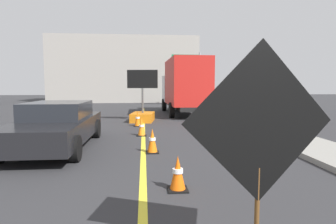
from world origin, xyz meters
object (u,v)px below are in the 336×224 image
box_truck (184,86)px  highway_guide_sign (192,69)px  arrow_board_trailer (143,112)px  traffic_cone_curbside (138,119)px  roadwork_sign (260,126)px  traffic_cone_mid_lane (152,141)px  traffic_cone_far_lane (142,127)px  traffic_cone_near_sign (178,173)px  pickup_car (57,125)px

box_truck → highway_guide_sign: 8.73m
arrow_board_trailer → traffic_cone_curbside: size_ratio=3.85×
roadwork_sign → highway_guide_sign: size_ratio=0.47×
traffic_cone_curbside → highway_guide_sign: bearing=70.5°
traffic_cone_mid_lane → traffic_cone_curbside: 5.29m
traffic_cone_far_lane → traffic_cone_curbside: (-0.20, 2.53, 0.02)m
roadwork_sign → box_truck: box_truck is taller
traffic_cone_near_sign → traffic_cone_far_lane: (-0.69, 5.63, 0.02)m
pickup_car → traffic_cone_near_sign: (3.22, -3.81, -0.39)m
pickup_car → traffic_cone_curbside: size_ratio=7.08×
pickup_car → traffic_cone_far_lane: pickup_car is taller
roadwork_sign → traffic_cone_mid_lane: bearing=100.3°
roadwork_sign → arrow_board_trailer: arrow_board_trailer is taller
traffic_cone_curbside → traffic_cone_near_sign: bearing=-83.8°
roadwork_sign → highway_guide_sign: (3.39, 24.02, 1.95)m
roadwork_sign → traffic_cone_curbside: 10.52m
roadwork_sign → traffic_cone_far_lane: 8.01m
pickup_car → traffic_cone_near_sign: 5.00m
highway_guide_sign → traffic_cone_near_sign: 22.40m
pickup_car → box_truck: bearing=61.4°
traffic_cone_far_lane → box_truck: bearing=70.7°
highway_guide_sign → traffic_cone_near_sign: size_ratio=7.94×
traffic_cone_near_sign → traffic_cone_mid_lane: (-0.37, 2.89, 0.03)m
arrow_board_trailer → pickup_car: bearing=-112.4°
box_truck → pickup_car: (-5.26, -9.64, -1.18)m
arrow_board_trailer → traffic_cone_curbside: (-0.23, -1.84, -0.14)m
arrow_board_trailer → box_truck: box_truck is taller
roadwork_sign → arrow_board_trailer: bearing=95.7°
arrow_board_trailer → traffic_cone_near_sign: arrow_board_trailer is taller
roadwork_sign → traffic_cone_far_lane: (-1.25, 7.83, -1.14)m
traffic_cone_near_sign → traffic_cone_curbside: 8.21m
box_truck → highway_guide_sign: (1.90, 8.38, 1.54)m
roadwork_sign → arrow_board_trailer: size_ratio=0.86×
roadwork_sign → pickup_car: size_ratio=0.47×
roadwork_sign → traffic_cone_near_sign: size_ratio=3.71×
traffic_cone_mid_lane → arrow_board_trailer: bearing=92.4°
traffic_cone_mid_lane → highway_guide_sign: bearing=77.2°
arrow_board_trailer → highway_guide_sign: bearing=68.7°
arrow_board_trailer → roadwork_sign: bearing=-84.3°
arrow_board_trailer → box_truck: (2.71, 3.44, 1.40)m
box_truck → traffic_cone_mid_lane: (-2.41, -10.55, -1.54)m
box_truck → pickup_car: bearing=-118.6°
pickup_car → traffic_cone_far_lane: size_ratio=7.42×
pickup_car → highway_guide_sign: (7.17, 18.02, 2.72)m
box_truck → traffic_cone_curbside: (-2.94, -5.28, -1.53)m
highway_guide_sign → traffic_cone_curbside: size_ratio=7.12×
pickup_car → traffic_cone_near_sign: pickup_car is taller
pickup_car → highway_guide_sign: bearing=68.3°
traffic_cone_near_sign → traffic_cone_curbside: bearing=96.2°
box_truck → traffic_cone_curbside: box_truck is taller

